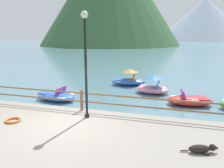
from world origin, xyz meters
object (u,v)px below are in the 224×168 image
object	(u,v)px
life_ring	(13,120)
pedal_boat_0	(129,80)
lamp_post	(85,56)
pedal_boat_4	(190,100)
dog_resting	(202,149)
pedal_boat_3	(152,87)
pedal_boat_2	(56,96)

from	to	relation	value
life_ring	pedal_boat_0	world-z (taller)	pedal_boat_0
lamp_post	pedal_boat_4	world-z (taller)	lamp_post
life_ring	dog_resting	bearing A→B (deg)	-3.73
lamp_post	pedal_boat_4	bearing A→B (deg)	44.90
life_ring	pedal_boat_3	xyz separation A→B (m)	(4.67, 7.35, -0.04)
dog_resting	life_ring	bearing A→B (deg)	176.27
pedal_boat_0	pedal_boat_2	bearing A→B (deg)	-122.99
lamp_post	pedal_boat_0	distance (m)	8.40
dog_resting	pedal_boat_3	world-z (taller)	pedal_boat_3
dog_resting	pedal_boat_0	distance (m)	10.58
pedal_boat_0	pedal_boat_3	distance (m)	2.74
dog_resting	pedal_boat_4	world-z (taller)	pedal_boat_4
pedal_boat_0	pedal_boat_3	world-z (taller)	pedal_boat_0
life_ring	pedal_boat_4	bearing A→B (deg)	38.49
lamp_post	life_ring	distance (m)	3.83
pedal_boat_3	pedal_boat_0	bearing A→B (deg)	136.23
pedal_boat_3	pedal_boat_4	size ratio (longest dim) A/B	0.84
pedal_boat_4	life_ring	bearing A→B (deg)	-141.51
lamp_post	dog_resting	size ratio (longest dim) A/B	3.98
pedal_boat_4	pedal_boat_0	bearing A→B (deg)	138.05
lamp_post	life_ring	world-z (taller)	lamp_post
dog_resting	pedal_boat_2	size ratio (longest dim) A/B	0.41
pedal_boat_3	pedal_boat_4	distance (m)	2.91
pedal_boat_0	pedal_boat_4	world-z (taller)	pedal_boat_0
pedal_boat_0	pedal_boat_3	xyz separation A→B (m)	(1.98, -1.89, 0.02)
life_ring	pedal_boat_2	bearing A→B (deg)	97.60
pedal_boat_2	pedal_boat_4	xyz separation A→B (m)	(7.45, 1.25, 0.01)
pedal_boat_0	pedal_boat_2	size ratio (longest dim) A/B	1.07
lamp_post	pedal_boat_2	world-z (taller)	lamp_post
lamp_post	pedal_boat_0	bearing A→B (deg)	89.60
dog_resting	pedal_boat_4	size ratio (longest dim) A/B	0.41
lamp_post	pedal_boat_2	xyz separation A→B (m)	(-3.20, 2.99, -2.68)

